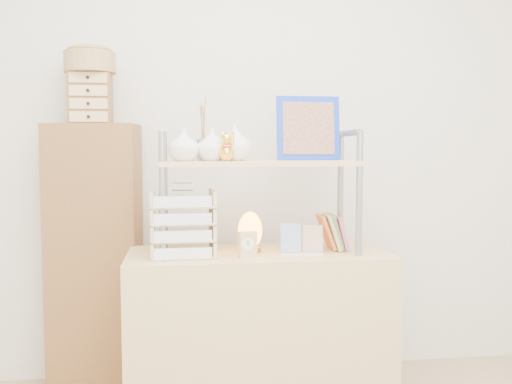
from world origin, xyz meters
TOP-DOWN VIEW (x-y plane):
  - desk at (0.00, 1.20)m, footprint 1.20×0.50m
  - cabinet at (-0.79, 1.57)m, footprint 0.48×0.29m
  - hutch at (-0.05, 1.21)m, footprint 0.90×0.34m
  - letter_tray at (-0.35, 1.15)m, footprint 0.27×0.26m
  - salt_lamp at (-0.04, 1.21)m, footprint 0.12×0.12m
  - desk_clock at (-0.06, 1.09)m, footprint 0.09×0.06m
  - postcard_stand at (0.19, 1.12)m, footprint 0.20×0.07m
  - drawer_chest at (-0.79, 1.55)m, footprint 0.20×0.16m
  - woven_basket at (-0.79, 1.55)m, footprint 0.25×0.25m

SIDE VIEW (x-z plane):
  - desk at x=0.00m, z-range 0.00..0.75m
  - cabinet at x=-0.79m, z-range 0.00..1.35m
  - postcard_stand at x=0.19m, z-range 0.72..0.86m
  - desk_clock at x=-0.06m, z-range 0.75..0.86m
  - salt_lamp at x=-0.04m, z-range 0.75..0.94m
  - letter_tray at x=-0.35m, z-range 0.72..1.04m
  - hutch at x=-0.05m, z-range 0.82..1.55m
  - drawer_chest at x=-0.79m, z-range 1.35..1.60m
  - woven_basket at x=-0.79m, z-range 1.60..1.70m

